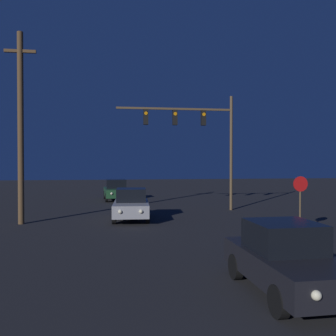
% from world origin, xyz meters
% --- Properties ---
extents(car_near, '(1.83, 3.96, 1.58)m').
position_xyz_m(car_near, '(1.69, 6.10, 0.77)').
color(car_near, black).
rests_on(car_near, ground_plane).
extents(car_mid, '(1.93, 4.00, 1.58)m').
position_xyz_m(car_mid, '(-1.31, 17.21, 0.77)').
color(car_mid, '#99999E').
rests_on(car_mid, ground_plane).
extents(car_far, '(2.00, 4.02, 1.58)m').
position_xyz_m(car_far, '(-2.03, 27.05, 0.77)').
color(car_far, '#1E4728').
rests_on(car_far, ground_plane).
extents(traffic_signal_mast, '(7.03, 0.30, 6.92)m').
position_xyz_m(traffic_signal_mast, '(2.87, 20.22, 4.79)').
color(traffic_signal_mast, brown).
rests_on(traffic_signal_mast, ground_plane).
extents(stop_sign, '(0.61, 0.07, 2.36)m').
position_xyz_m(stop_sign, '(5.24, 12.28, 1.61)').
color(stop_sign, brown).
rests_on(stop_sign, ground_plane).
extents(utility_pole, '(1.44, 0.28, 9.04)m').
position_xyz_m(utility_pole, '(-6.51, 16.66, 4.66)').
color(utility_pole, brown).
rests_on(utility_pole, ground_plane).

